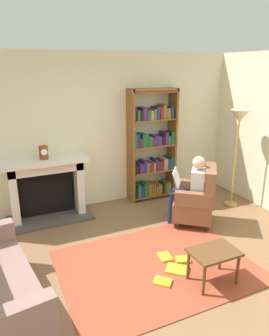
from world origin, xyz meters
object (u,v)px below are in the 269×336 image
(fireplace, at_px, (46,186))
(mantel_clock, at_px, (44,153))
(seated_reader, at_px, (191,187))
(side_table, at_px, (214,256))
(bookshelf, at_px, (152,148))
(floor_lamp, at_px, (239,125))
(armchair_reading, at_px, (198,199))

(fireplace, relative_size, mantel_clock, 6.50)
(mantel_clock, distance_m, seated_reader, 2.39)
(side_table, bearing_deg, bookshelf, 78.61)
(seated_reader, relative_size, floor_lamp, 0.65)
(bookshelf, bearing_deg, armchair_reading, -82.55)
(fireplace, height_order, seated_reader, seated_reader)
(armchair_reading, bearing_deg, mantel_clock, -80.15)
(fireplace, bearing_deg, side_table, -60.01)
(seated_reader, bearing_deg, fireplace, -81.91)
(bookshelf, distance_m, side_table, 2.70)
(floor_lamp, bearing_deg, mantel_clock, 165.88)
(seated_reader, distance_m, side_table, 1.52)
(fireplace, distance_m, seated_reader, 2.37)
(mantel_clock, xyz_separation_m, armchair_reading, (2.16, -1.14, -0.73))
(fireplace, xyz_separation_m, bookshelf, (1.98, 0.04, 0.43))
(mantel_clock, distance_m, armchair_reading, 2.55)
(armchair_reading, xyz_separation_m, side_table, (-0.68, -1.30, -0.07))
(side_table, height_order, floor_lamp, floor_lamp)
(armchair_reading, bearing_deg, side_table, 9.86)
(mantel_clock, bearing_deg, bookshelf, 3.89)
(mantel_clock, relative_size, seated_reader, 0.18)
(mantel_clock, relative_size, armchair_reading, 0.22)
(side_table, bearing_deg, floor_lamp, 43.99)
(fireplace, distance_m, side_table, 2.94)
(mantel_clock, bearing_deg, armchair_reading, -27.80)
(mantel_clock, height_order, seated_reader, mantel_clock)
(seated_reader, height_order, side_table, seated_reader)
(side_table, bearing_deg, fireplace, 119.99)
(floor_lamp, bearing_deg, fireplace, 164.15)
(side_table, bearing_deg, armchair_reading, 62.20)
(seated_reader, bearing_deg, armchair_reading, 90.00)
(bookshelf, xyz_separation_m, floor_lamp, (1.18, -0.93, 0.49))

